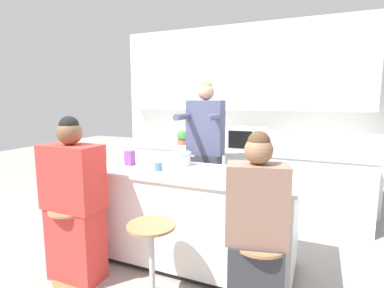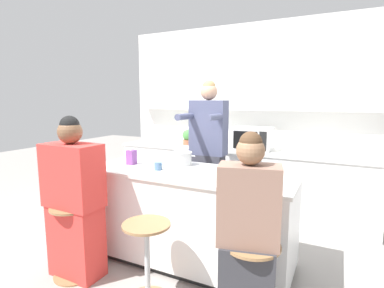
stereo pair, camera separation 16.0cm
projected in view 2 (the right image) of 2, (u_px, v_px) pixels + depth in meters
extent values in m
plane|color=gray|center=(188.00, 260.00, 3.02)|extent=(16.00, 16.00, 0.00)
cube|color=silver|center=(246.00, 116.00, 4.52)|extent=(3.88, 0.06, 2.70)
cube|color=white|center=(245.00, 84.00, 4.35)|extent=(3.57, 0.16, 0.75)
cube|color=white|center=(238.00, 181.00, 4.33)|extent=(3.57, 0.65, 0.88)
cube|color=silver|center=(238.00, 149.00, 4.26)|extent=(3.60, 0.68, 0.03)
cube|color=black|center=(188.00, 257.00, 3.01)|extent=(1.92, 0.67, 0.06)
cube|color=white|center=(188.00, 215.00, 2.94)|extent=(2.00, 0.75, 0.83)
cube|color=silver|center=(188.00, 172.00, 2.88)|extent=(2.04, 0.79, 0.03)
cylinder|color=#997047|center=(76.00, 274.00, 2.76)|extent=(0.38, 0.38, 0.01)
cylinder|color=#B7BABC|center=(74.00, 241.00, 2.71)|extent=(0.04, 0.04, 0.63)
cylinder|color=#997047|center=(72.00, 207.00, 2.67)|extent=(0.37, 0.37, 0.02)
cylinder|color=#B7BABC|center=(147.00, 264.00, 2.34)|extent=(0.04, 0.04, 0.63)
cylinder|color=#997047|center=(146.00, 225.00, 2.29)|extent=(0.37, 0.37, 0.02)
cylinder|color=#997047|center=(252.00, 245.00, 1.97)|extent=(0.37, 0.37, 0.02)
cube|color=#383842|center=(208.00, 193.00, 3.64)|extent=(0.36, 0.23, 0.96)
cube|color=#474C6B|center=(209.00, 128.00, 3.52)|extent=(0.43, 0.23, 0.64)
cylinder|color=#474C6B|center=(185.00, 117.00, 3.31)|extent=(0.08, 0.35, 0.07)
cylinder|color=#474C6B|center=(214.00, 117.00, 3.17)|extent=(0.08, 0.35, 0.07)
sphere|color=tan|center=(209.00, 92.00, 3.46)|extent=(0.20, 0.20, 0.20)
sphere|color=#A37F51|center=(209.00, 87.00, 3.45)|extent=(0.16, 0.16, 0.15)
cube|color=red|center=(77.00, 240.00, 2.73)|extent=(0.48, 0.27, 0.66)
cube|color=red|center=(73.00, 175.00, 2.64)|extent=(0.52, 0.29, 0.56)
sphere|color=brown|center=(70.00, 132.00, 2.58)|extent=(0.21, 0.21, 0.21)
sphere|color=black|center=(70.00, 125.00, 2.57)|extent=(0.17, 0.17, 0.17)
cube|color=#896656|center=(249.00, 205.00, 1.94)|extent=(0.44, 0.31, 0.53)
sphere|color=#936B4C|center=(251.00, 151.00, 1.88)|extent=(0.22, 0.22, 0.18)
sphere|color=#513823|center=(251.00, 143.00, 1.88)|extent=(0.18, 0.18, 0.15)
cylinder|color=#B7BABC|center=(182.00, 159.00, 3.12)|extent=(0.20, 0.20, 0.13)
cylinder|color=#B7BABC|center=(182.00, 152.00, 3.11)|extent=(0.22, 0.22, 0.01)
cylinder|color=#B7BABC|center=(171.00, 154.00, 3.17)|extent=(0.05, 0.01, 0.01)
cylinder|color=#B7BABC|center=(193.00, 156.00, 3.05)|extent=(0.05, 0.01, 0.01)
cylinder|color=silver|center=(242.00, 177.00, 2.50)|extent=(0.21, 0.21, 0.08)
cylinder|color=#4C7099|center=(158.00, 166.00, 2.91)|extent=(0.08, 0.08, 0.08)
torus|color=#4C7099|center=(163.00, 166.00, 2.88)|extent=(0.04, 0.01, 0.04)
cube|color=#7A428E|center=(131.00, 157.00, 3.15)|extent=(0.08, 0.08, 0.15)
cylinder|color=white|center=(131.00, 149.00, 3.14)|extent=(0.04, 0.04, 0.02)
cube|color=white|center=(252.00, 139.00, 4.10)|extent=(0.52, 0.35, 0.31)
cube|color=black|center=(245.00, 140.00, 3.96)|extent=(0.32, 0.01, 0.24)
cube|color=black|center=(263.00, 141.00, 3.86)|extent=(0.09, 0.01, 0.25)
cylinder|color=#93563D|center=(188.00, 142.00, 4.61)|extent=(0.16, 0.16, 0.08)
sphere|color=#478942|center=(188.00, 135.00, 4.59)|extent=(0.17, 0.17, 0.17)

